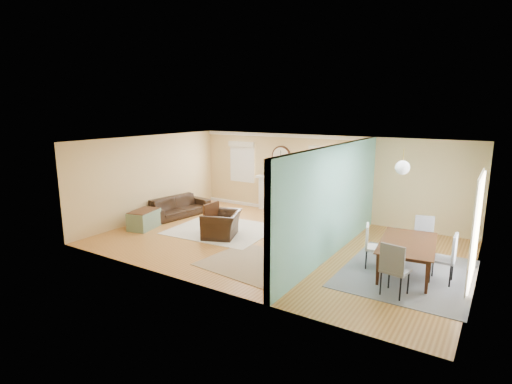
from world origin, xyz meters
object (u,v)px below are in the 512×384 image
credenza (336,223)px  eames_chair (222,224)px  sofa (178,207)px  green_chair (330,216)px  dining_table (408,258)px

credenza → eames_chair: bearing=-148.7°
sofa → green_chair: sofa is taller
eames_chair → green_chair: 3.26m
green_chair → dining_table: dining_table is taller
green_chair → credenza: credenza is taller
sofa → credenza: (5.07, 0.68, 0.09)m
credenza → dining_table: credenza is taller
credenza → dining_table: 2.63m
sofa → dining_table: bearing=-88.2°
eames_chair → dining_table: (4.79, 0.12, -0.00)m
sofa → dining_table: size_ratio=1.10×
eames_chair → dining_table: eames_chair is taller
sofa → credenza: credenza is taller
eames_chair → dining_table: bearing=69.3°
green_chair → eames_chair: bearing=71.3°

